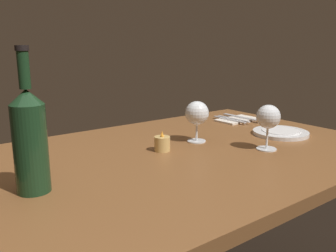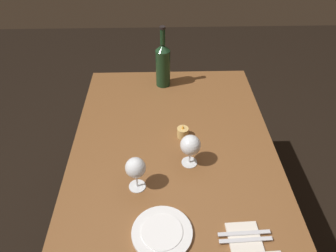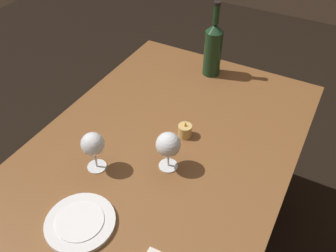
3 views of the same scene
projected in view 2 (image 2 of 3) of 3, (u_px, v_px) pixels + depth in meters
name	position (u px, v px, depth m)	size (l,w,h in m)	color
ground_plane	(172.00, 237.00, 1.88)	(6.00, 6.00, 0.00)	black
dining_table	(173.00, 163.00, 1.45)	(1.30, 0.90, 0.74)	brown
wine_glass_left	(136.00, 168.00, 1.16)	(0.08, 0.08, 0.15)	white
wine_glass_right	(190.00, 146.00, 1.26)	(0.08, 0.08, 0.15)	white
wine_bottle	(163.00, 64.00, 1.70)	(0.08, 0.08, 0.34)	#19381E
votive_candle	(183.00, 133.00, 1.44)	(0.05, 0.05, 0.07)	#DBB266
dinner_plate	(162.00, 233.00, 1.08)	(0.21, 0.21, 0.02)	white
folded_napkin	(247.00, 248.00, 1.04)	(0.19, 0.12, 0.01)	silver
fork_inner	(246.00, 240.00, 1.05)	(0.02, 0.18, 0.00)	silver
fork_outer	(244.00, 233.00, 1.07)	(0.02, 0.18, 0.00)	silver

